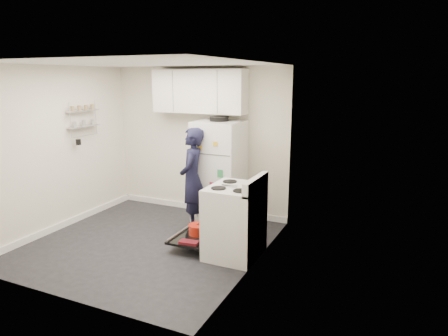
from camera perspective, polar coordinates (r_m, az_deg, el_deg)
The scene contains 7 objects.
room at distance 5.60m, azimuth -11.29°, elevation 1.11°, with size 3.21×3.21×2.51m.
electric_range at distance 5.30m, azimuth 1.43°, elevation -7.67°, with size 0.66×0.76×1.10m.
open_oven_door at distance 5.66m, azimuth -4.00°, elevation -9.40°, with size 0.55×0.70×0.22m.
refrigerator at distance 6.43m, azimuth -0.68°, elevation -0.55°, with size 0.72×0.74×1.72m.
upper_cabinets at distance 6.62m, azimuth -3.55°, elevation 10.89°, with size 1.60×0.33×0.70m, color silver.
wall_shelf_rack at distance 6.83m, azimuth -19.50°, elevation 6.68°, with size 0.14×0.60×0.61m.
person at distance 6.14m, azimuth -4.56°, elevation -1.61°, with size 0.58×0.38×1.59m, color black.
Camera 1 is at (3.19, -4.42, 2.32)m, focal length 32.00 mm.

